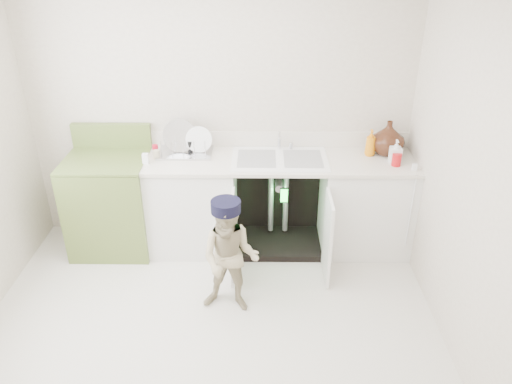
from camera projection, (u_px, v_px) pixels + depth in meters
ground at (210, 332)px, 3.79m from camera, size 3.50×3.50×0.00m
room_shell at (201, 185)px, 3.20m from camera, size 6.00×5.50×1.26m
counter_run at (281, 201)px, 4.63m from camera, size 2.44×1.02×1.21m
avocado_stove at (112, 202)px, 4.62m from camera, size 0.73×0.65×1.13m
repair_worker at (230, 257)px, 3.81m from camera, size 0.72×0.79×0.96m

